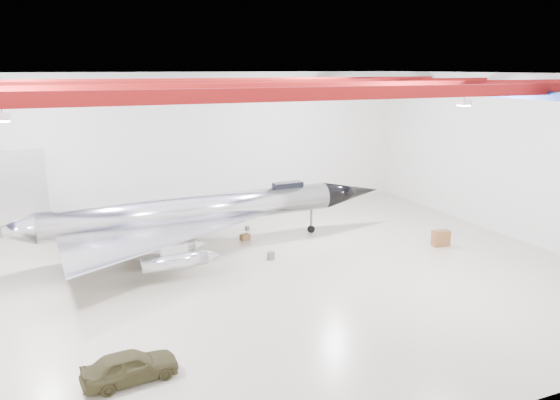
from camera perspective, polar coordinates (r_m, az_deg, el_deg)
name	(u,v)px	position (r m, az deg, el deg)	size (l,w,h in m)	color
floor	(232,278)	(30.55, -5.07, -8.15)	(40.00, 40.00, 0.00)	#C0B399
wall_back	(170,145)	(43.30, -11.45, 5.67)	(40.00, 40.00, 0.00)	silver
wall_right	(515,157)	(39.79, 23.35, 4.13)	(30.00, 30.00, 0.00)	silver
ceiling	(227,74)	(28.37, -5.54, 12.95)	(40.00, 40.00, 0.00)	#0A0F38
ceiling_structure	(227,88)	(28.39, -5.51, 11.58)	(39.50, 29.50, 1.08)	maroon
jet_aircraft	(195,214)	(34.80, -8.86, -1.49)	(25.97, 15.46, 7.08)	silver
jeep	(130,366)	(21.77, -15.41, -16.39)	(1.42, 3.52, 1.20)	#3C381E
desk	(441,238)	(37.11, 16.45, -3.84)	(1.13, 0.56, 1.04)	brown
crate_ply	(166,261)	(33.20, -11.80, -6.25)	(0.51, 0.41, 0.36)	olive
toolbox_red	(180,230)	(39.37, -10.41, -3.05)	(0.43, 0.35, 0.30)	maroon
engine_drum	(271,256)	(33.24, -0.96, -5.85)	(0.49, 0.49, 0.44)	#59595B
parts_bin	(245,237)	(36.88, -3.68, -3.90)	(0.60, 0.48, 0.42)	olive
crate_small	(88,256)	(35.51, -19.44, -5.54)	(0.34, 0.27, 0.24)	#59595B
oil_barrel	(155,246)	(35.88, -12.92, -4.76)	(0.57, 0.45, 0.40)	olive
spares_box	(247,228)	(39.13, -3.45, -2.94)	(0.34, 0.34, 0.31)	#59595B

